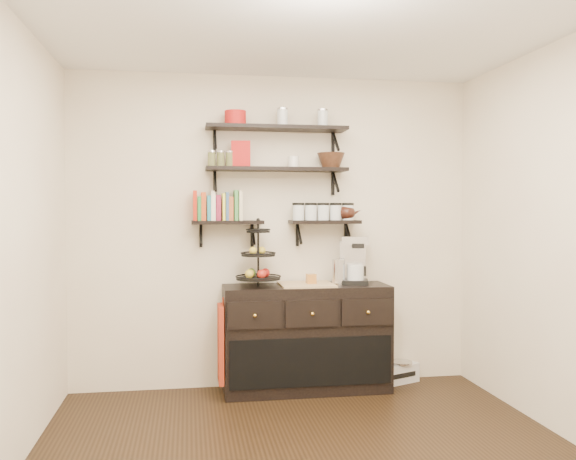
{
  "coord_description": "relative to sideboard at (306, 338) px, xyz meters",
  "views": [
    {
      "loc": [
        -0.75,
        -3.53,
        1.55
      ],
      "look_at": [
        0.02,
        1.15,
        1.38
      ],
      "focal_mm": 38.0,
      "sensor_mm": 36.0,
      "label": 1
    }
  ],
  "objects": [
    {
      "name": "candle",
      "position": [
        0.04,
        0.0,
        0.5
      ],
      "size": [
        0.08,
        0.08,
        0.08
      ],
      "primitive_type": "cube",
      "color": "#A76626",
      "rests_on": "sideboard"
    },
    {
      "name": "glass_canisters",
      "position": [
        0.17,
        0.12,
        1.06
      ],
      "size": [
        0.54,
        0.1,
        0.13
      ],
      "color": "silver",
      "rests_on": "shelf_low_right"
    },
    {
      "name": "fruit_stand",
      "position": [
        -0.41,
        0.0,
        0.64
      ],
      "size": [
        0.37,
        0.37,
        0.54
      ],
      "rotation": [
        0.0,
        0.0,
        -0.26
      ],
      "color": "black",
      "rests_on": "sideboard"
    },
    {
      "name": "shelf_top",
      "position": [
        -0.24,
        0.1,
        1.78
      ],
      "size": [
        1.2,
        0.27,
        0.23
      ],
      "color": "black",
      "rests_on": "back_wall"
    },
    {
      "name": "teapot",
      "position": [
        0.38,
        0.12,
        1.07
      ],
      "size": [
        0.22,
        0.18,
        0.15
      ],
      "primitive_type": null,
      "rotation": [
        0.0,
        0.0,
        -0.14
      ],
      "color": "black",
      "rests_on": "shelf_low_right"
    },
    {
      "name": "ramekins",
      "position": [
        -0.09,
        0.1,
        1.5
      ],
      "size": [
        0.09,
        0.09,
        0.1
      ],
      "primitive_type": "cylinder",
      "color": "white",
      "rests_on": "shelf_mid"
    },
    {
      "name": "apron",
      "position": [
        -0.73,
        -0.1,
        -0.0
      ],
      "size": [
        0.04,
        0.27,
        0.63
      ],
      "primitive_type": "cube",
      "color": "maroon",
      "rests_on": "sideboard"
    },
    {
      "name": "ceiling",
      "position": [
        -0.24,
        -1.51,
        2.25
      ],
      "size": [
        3.5,
        3.5,
        0.02
      ],
      "primitive_type": "cube",
      "color": "white",
      "rests_on": "back_wall"
    },
    {
      "name": "shelf_low_right",
      "position": [
        0.18,
        0.12,
        0.98
      ],
      "size": [
        0.6,
        0.25,
        0.23
      ],
      "color": "black",
      "rests_on": "back_wall"
    },
    {
      "name": "radio",
      "position": [
        0.88,
        0.11,
        -0.36
      ],
      "size": [
        0.35,
        0.28,
        0.19
      ],
      "rotation": [
        0.0,
        0.0,
        0.4
      ],
      "color": "silver",
      "rests_on": "floor"
    },
    {
      "name": "sideboard",
      "position": [
        0.0,
        0.0,
        0.0
      ],
      "size": [
        1.4,
        0.5,
        0.92
      ],
      "color": "black",
      "rests_on": "floor"
    },
    {
      "name": "shelf_mid",
      "position": [
        -0.24,
        0.1,
        1.43
      ],
      "size": [
        1.2,
        0.27,
        0.23
      ],
      "color": "black",
      "rests_on": "back_wall"
    },
    {
      "name": "thermal_carafe",
      "position": [
        0.27,
        -0.02,
        0.56
      ],
      "size": [
        0.11,
        0.11,
        0.22
      ],
      "primitive_type": "cylinder",
      "color": "silver",
      "rests_on": "sideboard"
    },
    {
      "name": "coffee_maker",
      "position": [
        0.42,
        0.03,
        0.64
      ],
      "size": [
        0.27,
        0.26,
        0.41
      ],
      "rotation": [
        0.0,
        0.0,
        -0.24
      ],
      "color": "black",
      "rests_on": "sideboard"
    },
    {
      "name": "red_pot",
      "position": [
        -0.59,
        0.1,
        1.86
      ],
      "size": [
        0.18,
        0.18,
        0.12
      ],
      "primitive_type": "cylinder",
      "color": "red",
      "rests_on": "shelf_top"
    },
    {
      "name": "left_wall",
      "position": [
        -1.99,
        -1.51,
        0.9
      ],
      "size": [
        0.02,
        3.5,
        2.7
      ],
      "primitive_type": "cube",
      "color": "white",
      "rests_on": "ground"
    },
    {
      "name": "cookbooks",
      "position": [
        -0.73,
        0.12,
        1.11
      ],
      "size": [
        0.4,
        0.15,
        0.26
      ],
      "color": "red",
      "rests_on": "shelf_low_left"
    },
    {
      "name": "shelf_low_left",
      "position": [
        -0.66,
        0.12,
        0.98
      ],
      "size": [
        0.6,
        0.25,
        0.23
      ],
      "color": "black",
      "rests_on": "back_wall"
    },
    {
      "name": "recipe_box",
      "position": [
        -0.54,
        0.1,
        1.56
      ],
      "size": [
        0.17,
        0.08,
        0.22
      ],
      "primitive_type": "cube",
      "rotation": [
        0.0,
        0.0,
        -0.1
      ],
      "color": "red",
      "rests_on": "shelf_mid"
    },
    {
      "name": "walnut_bowl",
      "position": [
        0.23,
        0.1,
        1.51
      ],
      "size": [
        0.24,
        0.24,
        0.13
      ],
      "primitive_type": null,
      "color": "black",
      "rests_on": "shelf_mid"
    },
    {
      "name": "back_wall",
      "position": [
        -0.24,
        0.24,
        0.9
      ],
      "size": [
        3.5,
        0.02,
        2.7
      ],
      "primitive_type": "cube",
      "color": "white",
      "rests_on": "ground"
    }
  ]
}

